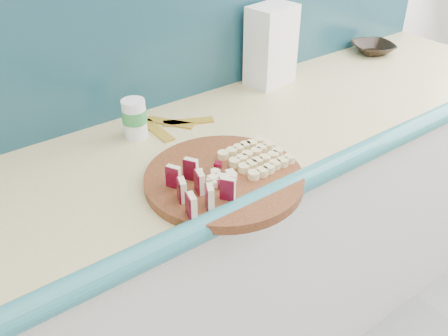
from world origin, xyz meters
name	(u,v)px	position (x,y,z in m)	size (l,w,h in m)	color
kitchen_counter	(246,242)	(0.10, 1.50, 0.46)	(2.20, 0.63, 0.91)	silver
backsplash	(192,18)	(0.10, 1.79, 1.16)	(2.20, 0.02, 0.50)	teal
cutting_board	(224,179)	(-0.14, 1.31, 0.92)	(0.39, 0.39, 0.02)	#4B1F10
apple_wedges	(196,187)	(-0.24, 1.28, 0.96)	(0.12, 0.15, 0.05)	beige
apple_chunks	(216,175)	(-0.16, 1.31, 0.94)	(0.06, 0.06, 0.02)	beige
banana_slices	(257,157)	(-0.03, 1.32, 0.94)	(0.15, 0.15, 0.02)	beige
brown_bowl	(373,48)	(0.88, 1.68, 0.93)	(0.16, 0.16, 0.04)	black
flour_bag	(271,45)	(0.36, 1.71, 1.04)	(0.15, 0.11, 0.26)	white
canister	(135,118)	(-0.20, 1.65, 0.97)	(0.07, 0.07, 0.11)	white
banana_peel	(172,125)	(-0.08, 1.64, 0.91)	(0.20, 0.17, 0.01)	gold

